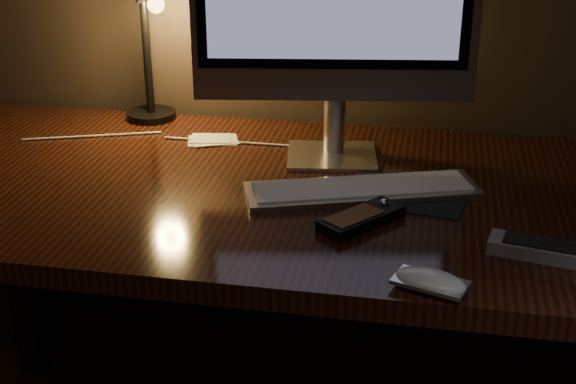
% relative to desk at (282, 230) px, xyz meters
% --- Properties ---
extents(desk, '(1.60, 0.75, 0.75)m').
position_rel_desk_xyz_m(desk, '(0.00, 0.00, 0.00)').
color(desk, black).
rests_on(desk, ground).
extents(keyboard, '(0.44, 0.25, 0.02)m').
position_rel_desk_xyz_m(keyboard, '(0.17, -0.08, 0.14)').
color(keyboard, silver).
rests_on(keyboard, desk).
extents(mousepad, '(0.25, 0.22, 0.00)m').
position_rel_desk_xyz_m(mousepad, '(0.25, -0.06, 0.13)').
color(mousepad, black).
rests_on(mousepad, desk).
extents(mouse, '(0.12, 0.09, 0.02)m').
position_rel_desk_xyz_m(mouse, '(0.30, -0.41, 0.14)').
color(mouse, white).
rests_on(mouse, desk).
extents(media_remote, '(0.14, 0.16, 0.03)m').
position_rel_desk_xyz_m(media_remote, '(0.18, -0.21, 0.14)').
color(media_remote, black).
rests_on(media_remote, desk).
extents(tv_remote, '(0.22, 0.10, 0.03)m').
position_rel_desk_xyz_m(tv_remote, '(0.49, -0.28, 0.14)').
color(tv_remote, gray).
rests_on(tv_remote, desk).
extents(papers, '(0.12, 0.10, 0.01)m').
position_rel_desk_xyz_m(papers, '(-0.18, 0.14, 0.13)').
color(papers, white).
rests_on(papers, desk).
extents(desk_lamp, '(0.20, 0.20, 0.38)m').
position_rel_desk_xyz_m(desk_lamp, '(-0.34, 0.23, 0.39)').
color(desk_lamp, black).
rests_on(desk_lamp, desk).
extents(cable, '(0.57, 0.08, 0.00)m').
position_rel_desk_xyz_m(cable, '(-0.30, 0.12, 0.13)').
color(cable, white).
rests_on(cable, desk).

